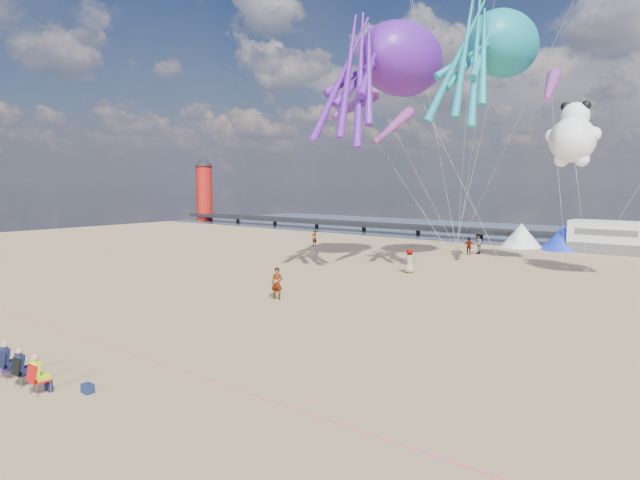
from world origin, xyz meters
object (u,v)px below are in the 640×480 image
at_px(beachgoer_0, 410,261).
at_px(kite_octopus_teal, 503,44).
at_px(windsock_right, 393,127).
at_px(lighthouse, 204,194).
at_px(beachgoer_3, 469,246).
at_px(cooler_navy, 88,388).
at_px(windsock_mid, 551,87).
at_px(spectator_row, 9,360).
at_px(cooler_purple, 3,367).
at_px(sandbag_d, 566,266).
at_px(tent_blue, 563,238).
at_px(sandbag_a, 453,258).
at_px(sandbag_c, 587,270).
at_px(kite_panda, 572,140).
at_px(motorhome_0, 608,237).
at_px(beachgoer_1, 477,244).
at_px(sandbag_e, 457,252).
at_px(sandbag_b, 499,260).
at_px(beachgoer_5, 314,238).
at_px(standing_person, 277,283).
at_px(windsock_left, 354,106).
at_px(tent_white, 521,235).
at_px(kite_octopus_purple, 402,59).

distance_m(beachgoer_0, kite_octopus_teal, 16.94).
bearing_deg(windsock_right, lighthouse, 153.48).
bearing_deg(beachgoer_3, cooler_navy, -100.81).
bearing_deg(windsock_mid, cooler_navy, -109.67).
bearing_deg(spectator_row, cooler_purple, 171.41).
bearing_deg(spectator_row, sandbag_d, 78.96).
bearing_deg(sandbag_d, tent_blue, 107.51).
relative_size(lighthouse, windsock_right, 1.74).
xyz_separation_m(sandbag_a, sandbag_c, (10.54, 0.59, 0.00)).
bearing_deg(beachgoer_3, kite_panda, -31.19).
bearing_deg(beachgoer_0, kite_panda, -153.22).
bearing_deg(motorhome_0, cooler_purple, -100.10).
relative_size(lighthouse, motorhome_0, 1.36).
bearing_deg(beachgoer_1, beachgoer_3, -39.96).
bearing_deg(tent_blue, cooler_purple, -95.51).
relative_size(beachgoer_1, sandbag_d, 3.75).
bearing_deg(sandbag_d, sandbag_c, -23.80).
xyz_separation_m(sandbag_a, kite_octopus_teal, (5.12, -3.38, 16.32)).
relative_size(motorhome_0, sandbag_e, 13.20).
height_order(lighthouse, sandbag_c, lighthouse).
height_order(sandbag_b, windsock_right, windsock_right).
bearing_deg(beachgoer_0, windsock_right, 0.60).
bearing_deg(beachgoer_5, cooler_navy, 37.17).
distance_m(spectator_row, standing_person, 15.27).
xyz_separation_m(motorhome_0, beachgoer_0, (-8.46, -21.28, -0.60)).
bearing_deg(windsock_left, sandbag_a, 45.74).
bearing_deg(cooler_navy, tent_white, 94.21).
distance_m(beachgoer_3, sandbag_b, 4.20).
height_order(cooler_navy, kite_octopus_purple, kite_octopus_purple).
xyz_separation_m(tent_white, kite_panda, (7.56, -11.18, 8.53)).
height_order(beachgoer_5, kite_panda, kite_panda).
bearing_deg(tent_white, spectator_row, -89.72).
distance_m(cooler_purple, kite_octopus_purple, 33.03).
height_order(cooler_navy, windsock_left, windsock_left).
xyz_separation_m(tent_blue, kite_octopus_purple, (-6.27, -19.81, 14.39)).
bearing_deg(cooler_navy, sandbag_e, 99.25).
bearing_deg(sandbag_e, tent_white, 70.61).
relative_size(motorhome_0, beachgoer_3, 4.21).
xyz_separation_m(spectator_row, beachgoer_1, (-1.35, 41.09, 0.29)).
height_order(lighthouse, tent_blue, lighthouse).
xyz_separation_m(beachgoer_5, windsock_right, (15.01, -9.34, 9.65)).
xyz_separation_m(lighthouse, beachgoer_0, (53.54, -25.28, -3.60)).
distance_m(cooler_navy, standing_person, 15.13).
distance_m(spectator_row, kite_panda, 39.70).
height_order(beachgoer_5, windsock_right, windsock_right).
xyz_separation_m(cooler_purple, sandbag_d, (8.32, 37.58, -0.05)).
height_order(beachgoer_0, windsock_right, windsock_right).
height_order(cooler_purple, sandbag_d, cooler_purple).
xyz_separation_m(spectator_row, beachgoer_3, (-1.71, 40.04, 0.13)).
xyz_separation_m(sandbag_c, kite_panda, (-1.76, 0.99, 9.62)).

